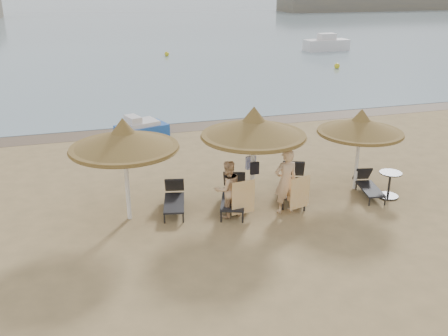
# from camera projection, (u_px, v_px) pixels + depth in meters

# --- Properties ---
(ground) EXTENTS (160.00, 160.00, 0.00)m
(ground) POSITION_uv_depth(u_px,v_px,m) (245.00, 217.00, 14.11)
(ground) COLOR #A48755
(ground) RESTS_ON ground
(sea) EXTENTS (200.00, 140.00, 0.03)m
(sea) POSITION_uv_depth(u_px,v_px,m) (96.00, 16.00, 85.70)
(sea) COLOR gray
(sea) RESTS_ON ground
(wet_sand_strip) EXTENTS (200.00, 1.60, 0.01)m
(wet_sand_strip) POSITION_uv_depth(u_px,v_px,m) (178.00, 127.00, 22.53)
(wet_sand_strip) COLOR brown
(wet_sand_strip) RESTS_ON ground
(palapa_left) EXTENTS (2.95, 2.95, 2.93)m
(palapa_left) POSITION_uv_depth(u_px,v_px,m) (124.00, 140.00, 13.22)
(palapa_left) COLOR white
(palapa_left) RESTS_ON ground
(palapa_center) EXTENTS (3.03, 3.03, 3.00)m
(palapa_center) POSITION_uv_depth(u_px,v_px,m) (254.00, 128.00, 14.06)
(palapa_center) COLOR white
(palapa_center) RESTS_ON ground
(palapa_right) EXTENTS (2.65, 2.65, 2.63)m
(palapa_right) POSITION_uv_depth(u_px,v_px,m) (361.00, 126.00, 15.28)
(palapa_right) COLOR white
(palapa_right) RESTS_ON ground
(lounger_far_left) EXTENTS (0.92, 1.79, 0.77)m
(lounger_far_left) POSITION_uv_depth(u_px,v_px,m) (174.00, 198.00, 14.54)
(lounger_far_left) COLOR #262627
(lounger_far_left) RESTS_ON ground
(lounger_near_left) EXTENTS (1.29, 2.09, 0.89)m
(lounger_near_left) POSITION_uv_depth(u_px,v_px,m) (234.00, 193.00, 14.69)
(lounger_near_left) COLOR #262627
(lounger_near_left) RESTS_ON ground
(lounger_near_right) EXTENTS (1.44, 2.18, 0.93)m
(lounger_near_right) POSITION_uv_depth(u_px,v_px,m) (293.00, 182.00, 15.43)
(lounger_near_right) COLOR #262627
(lounger_near_right) RESTS_ON ground
(lounger_far_right) EXTENTS (0.84, 1.66, 0.71)m
(lounger_far_right) POSITION_uv_depth(u_px,v_px,m) (368.00, 185.00, 15.53)
(lounger_far_right) COLOR #262627
(lounger_far_right) RESTS_ON ground
(side_table) EXTENTS (0.67, 0.67, 0.81)m
(side_table) POSITION_uv_depth(u_px,v_px,m) (389.00, 185.00, 15.31)
(side_table) COLOR #262627
(side_table) RESTS_ON ground
(person_left) EXTENTS (0.99, 0.75, 1.93)m
(person_left) POSITION_uv_depth(u_px,v_px,m) (228.00, 185.00, 13.86)
(person_left) COLOR #E2B686
(person_left) RESTS_ON ground
(person_right) EXTENTS (1.06, 0.73, 2.22)m
(person_right) POSITION_uv_depth(u_px,v_px,m) (286.00, 176.00, 14.06)
(person_right) COLOR #E2B686
(person_right) RESTS_ON ground
(towel_left) EXTENTS (0.70, 0.11, 0.98)m
(towel_left) POSITION_uv_depth(u_px,v_px,m) (243.00, 198.00, 13.75)
(towel_left) COLOR orange
(towel_left) RESTS_ON ground
(towel_right) EXTENTS (0.67, 0.20, 0.96)m
(towel_right) POSITION_uv_depth(u_px,v_px,m) (300.00, 193.00, 14.09)
(towel_right) COLOR orange
(towel_right) RESTS_ON ground
(bag_patterned) EXTENTS (0.32, 0.14, 0.39)m
(bag_patterned) POSITION_uv_depth(u_px,v_px,m) (251.00, 163.00, 14.63)
(bag_patterned) COLOR white
(bag_patterned) RESTS_ON ground
(bag_dark) EXTENTS (0.26, 0.09, 0.36)m
(bag_dark) POSITION_uv_depth(u_px,v_px,m) (255.00, 168.00, 14.34)
(bag_dark) COLOR black
(bag_dark) RESTS_ON ground
(pedal_boat) EXTENTS (2.32, 1.79, 0.95)m
(pedal_boat) POSITION_uv_depth(u_px,v_px,m) (141.00, 129.00, 21.10)
(pedal_boat) COLOR blue
(pedal_boat) RESTS_ON ground
(buoy_mid) EXTENTS (0.40, 0.40, 0.40)m
(buoy_mid) POSITION_uv_depth(u_px,v_px,m) (167.00, 54.00, 42.47)
(buoy_mid) COLOR yellow
(buoy_mid) RESTS_ON ground
(buoy_right) EXTENTS (0.41, 0.41, 0.41)m
(buoy_right) POSITION_uv_depth(u_px,v_px,m) (337.00, 66.00, 36.70)
(buoy_right) COLOR yellow
(buoy_right) RESTS_ON ground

